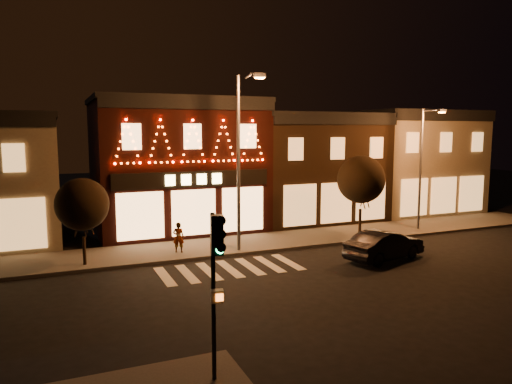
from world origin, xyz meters
TOP-DOWN VIEW (x-y plane):
  - ground at (0.00, 0.00)m, footprint 120.00×120.00m
  - sidewalk_far at (2.00, 8.00)m, footprint 44.00×4.00m
  - building_pulp at (0.00, 13.98)m, footprint 10.20×8.34m
  - building_right_a at (9.50, 13.99)m, footprint 9.20×8.28m
  - building_right_b at (18.50, 13.99)m, footprint 9.20×8.28m
  - traffic_signal_near at (-3.77, -5.53)m, footprint 0.34×0.44m
  - streetlamp_mid at (1.52, 6.34)m, footprint 0.82×2.04m
  - streetlamp_right at (13.90, 7.06)m, footprint 0.48×1.71m
  - tree_left at (-6.12, 6.82)m, footprint 2.41×2.41m
  - tree_right at (9.44, 7.26)m, footprint 2.83×2.83m
  - dark_sedan at (7.57, 2.53)m, footprint 4.68×2.58m
  - pedestrian at (-1.55, 7.34)m, footprint 0.67×0.56m

SIDE VIEW (x-z plane):
  - ground at x=0.00m, z-range 0.00..0.00m
  - sidewalk_far at x=2.00m, z-range 0.00..0.15m
  - dark_sedan at x=7.57m, z-range 0.00..1.46m
  - pedestrian at x=-1.55m, z-range 0.15..1.70m
  - tree_left at x=-6.12m, z-range 0.96..4.98m
  - traffic_signal_near at x=-3.77m, z-range 1.01..5.22m
  - tree_right at x=9.44m, z-range 1.10..5.82m
  - building_right_a at x=9.50m, z-range 0.01..7.51m
  - building_right_b at x=18.50m, z-range 0.01..7.81m
  - building_pulp at x=0.00m, z-range 0.01..8.31m
  - streetlamp_right at x=13.90m, z-range 0.80..8.28m
  - streetlamp_mid at x=1.52m, z-range 0.92..9.83m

